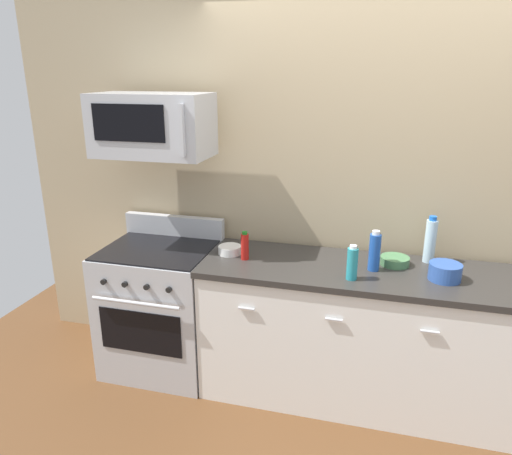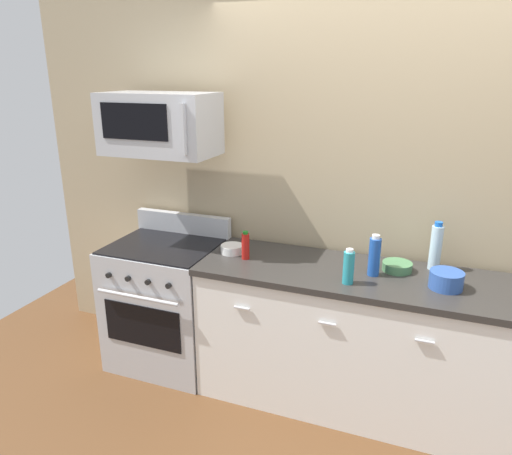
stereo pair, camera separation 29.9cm
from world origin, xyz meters
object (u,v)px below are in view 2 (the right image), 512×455
(range_oven, at_px, (167,303))
(bottle_water_clear, at_px, (436,247))
(bottle_dish_soap, at_px, (349,267))
(bottle_hot_sauce_red, at_px, (245,246))
(bottle_soda_blue, at_px, (374,256))
(microwave, at_px, (160,124))
(bowl_blue_mixing, at_px, (446,280))
(bowl_green_glaze, at_px, (397,266))
(bowl_white_ceramic, at_px, (232,249))

(range_oven, height_order, bottle_water_clear, bottle_water_clear)
(bottle_dish_soap, relative_size, bottle_water_clear, 0.69)
(bottle_water_clear, bearing_deg, bottle_hot_sauce_red, -167.27)
(range_oven, bearing_deg, bottle_soda_blue, -0.29)
(bottle_hot_sauce_red, bearing_deg, microwave, 172.80)
(bowl_blue_mixing, bearing_deg, bottle_soda_blue, 174.92)
(microwave, xyz_separation_m, bottle_water_clear, (1.78, 0.18, -0.69))
(microwave, relative_size, bottle_soda_blue, 2.94)
(bottle_water_clear, relative_size, bowl_blue_mixing, 1.63)
(bottle_soda_blue, distance_m, bottle_hot_sauce_red, 0.81)
(bottle_dish_soap, xyz_separation_m, bowl_blue_mixing, (0.53, 0.13, -0.05))
(bowl_green_glaze, height_order, bowl_white_ceramic, same)
(range_oven, height_order, bottle_dish_soap, bottle_dish_soap)
(range_oven, relative_size, bowl_green_glaze, 5.97)
(range_oven, relative_size, microwave, 1.44)
(bottle_water_clear, distance_m, bowl_blue_mixing, 0.29)
(bottle_dish_soap, bearing_deg, bottle_hot_sauce_red, 168.59)
(range_oven, xyz_separation_m, bowl_blue_mixing, (1.85, -0.04, 0.50))
(range_oven, relative_size, bottle_hot_sauce_red, 5.71)
(bowl_blue_mixing, height_order, bowl_white_ceramic, bowl_blue_mixing)
(bottle_soda_blue, height_order, bowl_green_glaze, bottle_soda_blue)
(bottle_dish_soap, xyz_separation_m, bowl_white_ceramic, (-0.81, 0.21, -0.07))
(bowl_white_ceramic, bearing_deg, bottle_hot_sauce_red, -28.47)
(range_oven, bearing_deg, microwave, 89.71)
(bottle_water_clear, bearing_deg, bowl_green_glaze, -152.38)
(bottle_hot_sauce_red, xyz_separation_m, bowl_white_ceramic, (-0.12, 0.07, -0.06))
(bottle_water_clear, bearing_deg, bottle_soda_blue, -145.46)
(bottle_dish_soap, bearing_deg, bowl_white_ceramic, 165.77)
(bottle_hot_sauce_red, relative_size, bowl_green_glaze, 1.05)
(microwave, bearing_deg, bowl_blue_mixing, -2.73)
(bowl_green_glaze, xyz_separation_m, bowl_white_ceramic, (-1.06, -0.08, -0.00))
(microwave, height_order, bowl_blue_mixing, microwave)
(bottle_water_clear, height_order, bowl_green_glaze, bottle_water_clear)
(bottle_soda_blue, bearing_deg, bowl_blue_mixing, -5.08)
(bowl_blue_mixing, xyz_separation_m, bowl_white_ceramic, (-1.34, 0.08, -0.02))
(bowl_green_glaze, bearing_deg, bowl_blue_mixing, -29.65)
(bottle_dish_soap, distance_m, bottle_water_clear, 0.61)
(microwave, height_order, bowl_green_glaze, microwave)
(bottle_soda_blue, distance_m, bowl_green_glaze, 0.20)
(range_oven, distance_m, bowl_blue_mixing, 1.92)
(bowl_green_glaze, bearing_deg, bottle_water_clear, 27.62)
(bottle_dish_soap, relative_size, bowl_blue_mixing, 1.13)
(microwave, distance_m, bowl_white_ceramic, 0.95)
(bottle_soda_blue, distance_m, bowl_white_ceramic, 0.94)
(bottle_hot_sauce_red, height_order, bowl_green_glaze, bottle_hot_sauce_red)
(bottle_dish_soap, distance_m, bowl_green_glaze, 0.39)
(range_oven, height_order, bowl_green_glaze, range_oven)
(microwave, bearing_deg, bowl_white_ceramic, -1.47)
(range_oven, relative_size, bottle_water_clear, 3.53)
(bottle_hot_sauce_red, distance_m, bowl_green_glaze, 0.95)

